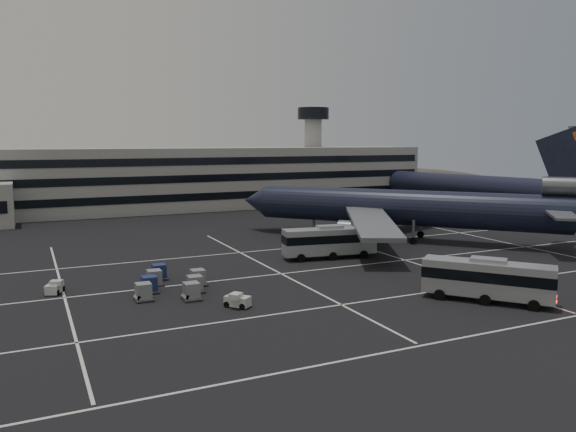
# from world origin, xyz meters

# --- Properties ---
(ground) EXTENTS (260.00, 260.00, 0.00)m
(ground) POSITION_xyz_m (0.00, 0.00, 0.00)
(ground) COLOR black
(ground) RESTS_ON ground
(lane_markings) EXTENTS (90.00, 55.62, 0.01)m
(lane_markings) POSITION_xyz_m (0.95, 0.72, 0.01)
(lane_markings) COLOR silver
(lane_markings) RESTS_ON ground
(terminal) EXTENTS (125.00, 26.00, 24.00)m
(terminal) POSITION_xyz_m (-2.95, 71.14, 6.93)
(terminal) COLOR gray
(terminal) RESTS_ON ground
(hills) EXTENTS (352.00, 180.00, 44.00)m
(hills) POSITION_xyz_m (17.99, 170.00, -12.07)
(hills) COLOR #38332B
(hills) RESTS_ON ground
(lightpole_right) EXTENTS (2.40, 2.40, 18.28)m
(lightpole_right) POSITION_xyz_m (58.00, 15.00, 11.82)
(lightpole_right) COLOR slate
(lightpole_right) RESTS_ON ground
(trijet_main) EXTENTS (42.81, 46.46, 18.08)m
(trijet_main) POSITION_xyz_m (21.48, 15.99, 5.25)
(trijet_main) COLOR black
(trijet_main) RESTS_ON ground
(trijet_far) EXTENTS (21.06, 57.30, 18.08)m
(trijet_far) POSITION_xyz_m (59.00, 38.82, 5.43)
(trijet_far) COLOR black
(trijet_far) RESTS_ON ground
(bus_near) EXTENTS (10.04, 11.34, 4.36)m
(bus_near) POSITION_xyz_m (7.47, -15.14, 2.38)
(bus_near) COLOR #A0A3A8
(bus_near) RESTS_ON ground
(bus_far) EXTENTS (12.93, 4.98, 4.46)m
(bus_far) POSITION_xyz_m (3.56, 9.36, 2.44)
(bus_far) COLOR #A0A3A8
(bus_far) RESTS_ON ground
(tug_a) EXTENTS (2.14, 2.63, 1.47)m
(tug_a) POSITION_xyz_m (-30.84, 6.08, 0.65)
(tug_a) COLOR #BBBBB6
(tug_a) RESTS_ON ground
(tug_b) EXTENTS (2.55, 2.66, 1.49)m
(tug_b) POSITION_xyz_m (-15.23, -6.45, 0.66)
(tug_b) COLOR #BBBBB6
(tug_b) RESTS_ON ground
(uld_cluster) EXTENTS (8.95, 12.22, 1.74)m
(uld_cluster) POSITION_xyz_m (-19.69, 2.28, 0.85)
(uld_cluster) COLOR #2D2D30
(uld_cluster) RESTS_ON ground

